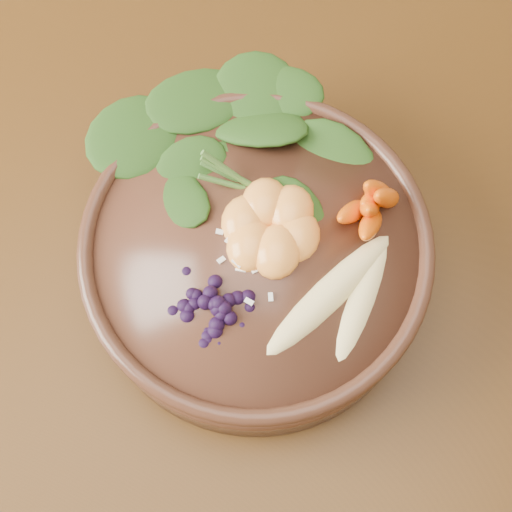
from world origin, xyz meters
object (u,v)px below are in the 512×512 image
(banana_halves, at_px, (348,290))
(mandarin_cluster, at_px, (271,220))
(dining_table, at_px, (173,382))
(carrot_cluster, at_px, (368,183))
(kale_heap, at_px, (252,149))
(stoneware_bowl, at_px, (256,260))
(blueberry_pile, at_px, (214,296))

(banana_halves, height_order, mandarin_cluster, mandarin_cluster)
(dining_table, bearing_deg, banana_halves, 24.30)
(mandarin_cluster, bearing_deg, dining_table, -124.17)
(carrot_cluster, relative_size, mandarin_cluster, 0.87)
(dining_table, distance_m, kale_heap, 0.25)
(dining_table, relative_size, kale_heap, 8.97)
(kale_heap, height_order, banana_halves, kale_heap)
(stoneware_bowl, xyz_separation_m, kale_heap, (-0.02, 0.07, 0.06))
(stoneware_bowl, height_order, kale_heap, kale_heap)
(kale_heap, height_order, carrot_cluster, carrot_cluster)
(stoneware_bowl, relative_size, mandarin_cluster, 3.15)
(dining_table, distance_m, banana_halves, 0.23)
(banana_halves, bearing_deg, kale_heap, 156.45)
(carrot_cluster, bearing_deg, blueberry_pile, -109.55)
(carrot_cluster, xyz_separation_m, blueberry_pile, (-0.09, -0.10, -0.02))
(dining_table, bearing_deg, blueberry_pile, 40.58)
(stoneware_bowl, bearing_deg, kale_heap, 103.44)
(carrot_cluster, height_order, mandarin_cluster, carrot_cluster)
(kale_heap, relative_size, banana_halves, 1.25)
(mandarin_cluster, xyz_separation_m, blueberry_pile, (-0.03, -0.07, 0.00))
(stoneware_bowl, distance_m, mandarin_cluster, 0.05)
(banana_halves, bearing_deg, stoneware_bowl, -177.26)
(banana_halves, distance_m, blueberry_pile, 0.10)
(kale_heap, distance_m, blueberry_pile, 0.12)
(dining_table, height_order, blueberry_pile, blueberry_pile)
(carrot_cluster, xyz_separation_m, mandarin_cluster, (-0.07, -0.03, -0.02))
(dining_table, distance_m, carrot_cluster, 0.28)
(kale_heap, height_order, mandarin_cluster, kale_heap)
(stoneware_bowl, height_order, carrot_cluster, carrot_cluster)
(carrot_cluster, bearing_deg, dining_table, -111.40)
(banana_halves, xyz_separation_m, mandarin_cluster, (-0.06, 0.04, 0.00))
(carrot_cluster, relative_size, blueberry_pile, 0.60)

